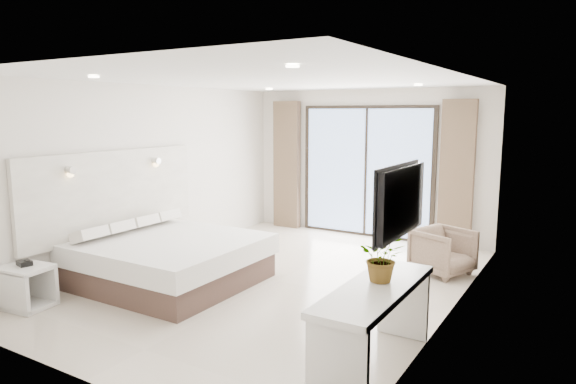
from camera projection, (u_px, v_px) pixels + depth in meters
name	position (u px, v px, depth m)	size (l,w,h in m)	color
ground	(278.00, 281.00, 7.03)	(6.20, 6.20, 0.00)	beige
room_shell	(289.00, 161.00, 7.43)	(4.62, 6.22, 2.72)	silver
bed	(169.00, 260.00, 6.92)	(2.17, 2.07, 0.75)	#513831
nightstand	(26.00, 287.00, 6.04)	(0.60, 0.52, 0.50)	white
phone	(24.00, 263.00, 6.02)	(0.17, 0.14, 0.06)	black
console_desk	(375.00, 308.00, 4.54)	(0.54, 1.72, 0.77)	white
plant	(383.00, 263.00, 4.62)	(0.40, 0.45, 0.35)	#33662D
armchair	(443.00, 249.00, 7.28)	(0.70, 0.66, 0.72)	#836856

